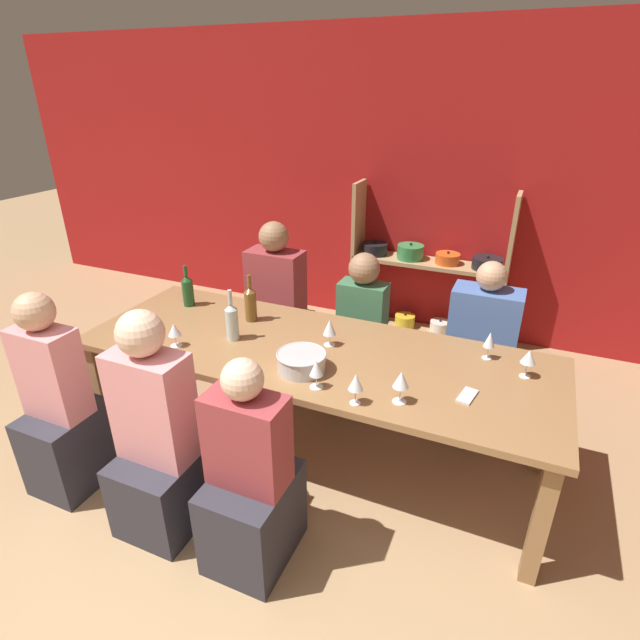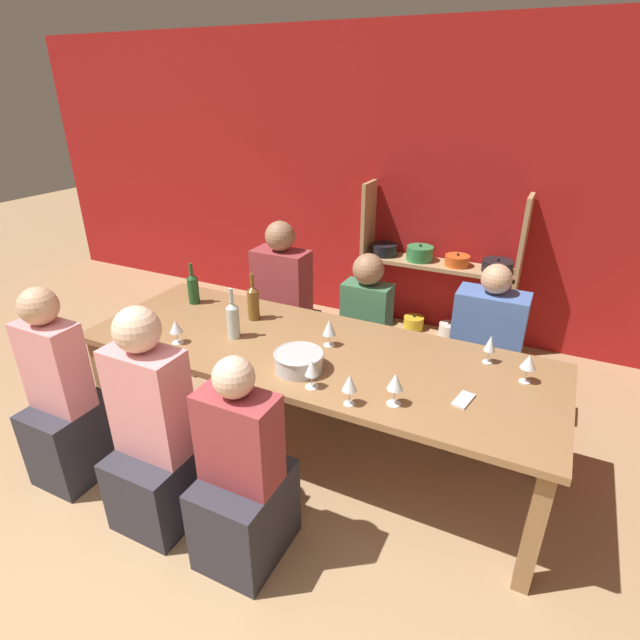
% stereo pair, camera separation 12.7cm
% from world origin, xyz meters
% --- Properties ---
extents(wall_back_red, '(8.80, 0.06, 2.70)m').
position_xyz_m(wall_back_red, '(0.00, 3.83, 1.35)').
color(wall_back_red, '#A31919').
rests_on(wall_back_red, ground_plane).
extents(shelf_unit, '(1.41, 0.30, 1.40)m').
position_xyz_m(shelf_unit, '(0.37, 3.63, 0.53)').
color(shelf_unit, tan).
rests_on(shelf_unit, ground_plane).
extents(dining_table, '(2.85, 1.01, 0.78)m').
position_xyz_m(dining_table, '(0.16, 1.62, 0.70)').
color(dining_table, olive).
rests_on(dining_table, ground_plane).
extents(mixing_bowl, '(0.28, 0.28, 0.11)m').
position_xyz_m(mixing_bowl, '(0.20, 1.38, 0.83)').
color(mixing_bowl, '#B7BABC').
rests_on(mixing_bowl, dining_table).
extents(wine_bottle_green, '(0.08, 0.08, 0.30)m').
position_xyz_m(wine_bottle_green, '(-0.92, 1.87, 0.89)').
color(wine_bottle_green, '#1E4C23').
rests_on(wine_bottle_green, dining_table).
extents(wine_bottle_dark, '(0.08, 0.08, 0.32)m').
position_xyz_m(wine_bottle_dark, '(-0.39, 1.83, 0.90)').
color(wine_bottle_dark, brown).
rests_on(wine_bottle_dark, dining_table).
extents(wine_bottle_amber, '(0.08, 0.08, 0.33)m').
position_xyz_m(wine_bottle_amber, '(-0.35, 1.55, 0.90)').
color(wine_bottle_amber, '#B2C6C1').
rests_on(wine_bottle_amber, dining_table).
extents(wine_glass_empty_a, '(0.08, 0.08, 0.18)m').
position_xyz_m(wine_glass_empty_a, '(0.77, 1.30, 0.90)').
color(wine_glass_empty_a, white).
rests_on(wine_glass_empty_a, dining_table).
extents(wine_glass_white_a, '(0.07, 0.07, 0.16)m').
position_xyz_m(wine_glass_white_a, '(0.34, 1.26, 0.89)').
color(wine_glass_white_a, white).
rests_on(wine_glass_white_a, dining_table).
extents(wine_glass_white_b, '(0.08, 0.08, 0.15)m').
position_xyz_m(wine_glass_white_b, '(-0.62, 1.33, 0.88)').
color(wine_glass_white_b, white).
rests_on(wine_glass_white_b, dining_table).
extents(wine_glass_empty_b, '(0.08, 0.08, 0.17)m').
position_xyz_m(wine_glass_empty_b, '(0.23, 1.71, 0.90)').
color(wine_glass_empty_b, white).
rests_on(wine_glass_empty_b, dining_table).
extents(wine_glass_white_c, '(0.08, 0.08, 0.17)m').
position_xyz_m(wine_glass_white_c, '(0.57, 1.20, 0.90)').
color(wine_glass_white_c, white).
rests_on(wine_glass_white_c, dining_table).
extents(wine_glass_red_a, '(0.06, 0.06, 0.17)m').
position_xyz_m(wine_glass_red_a, '(1.12, 1.93, 0.89)').
color(wine_glass_red_a, white).
rests_on(wine_glass_red_a, dining_table).
extents(wine_glass_white_d, '(0.08, 0.08, 0.16)m').
position_xyz_m(wine_glass_white_d, '(1.33, 1.80, 0.90)').
color(wine_glass_white_d, white).
rests_on(wine_glass_white_d, dining_table).
extents(cell_phone, '(0.10, 0.16, 0.01)m').
position_xyz_m(cell_phone, '(1.08, 1.48, 0.78)').
color(cell_phone, silver).
rests_on(cell_phone, dining_table).
extents(person_near_a, '(0.38, 0.47, 1.15)m').
position_xyz_m(person_near_a, '(0.19, 0.80, 0.42)').
color(person_near_a, '#2D2D38').
rests_on(person_near_a, ground_plane).
extents(person_far_a, '(0.44, 0.54, 1.28)m').
position_xyz_m(person_far_a, '(-0.55, 2.47, 0.47)').
color(person_far_a, '#2D2D38').
rests_on(person_far_a, ground_plane).
extents(person_near_b, '(0.40, 0.50, 1.27)m').
position_xyz_m(person_near_b, '(-0.36, 0.81, 0.47)').
color(person_near_b, '#2D2D38').
rests_on(person_near_b, ground_plane).
extents(person_far_b, '(0.46, 0.57, 1.17)m').
position_xyz_m(person_far_b, '(1.04, 2.50, 0.42)').
color(person_far_b, '#2D2D38').
rests_on(person_far_b, ground_plane).
extents(person_near_c, '(0.36, 0.44, 1.24)m').
position_xyz_m(person_near_c, '(-1.07, 0.82, 0.47)').
color(person_near_c, '#2D2D38').
rests_on(person_near_c, ground_plane).
extents(person_far_c, '(0.35, 0.43, 1.15)m').
position_xyz_m(person_far_c, '(0.20, 2.40, 0.44)').
color(person_far_c, '#2D2D38').
rests_on(person_far_c, ground_plane).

